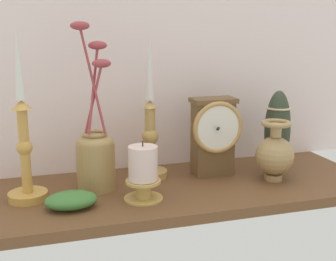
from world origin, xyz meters
TOP-DOWN VIEW (x-y plane):
  - ground_plane at (0.00, 0.00)cm, footprint 100.00×36.00cm
  - back_wall at (0.00, 18.50)cm, footprint 120.00×2.00cm
  - mantel_clock at (11.83, 5.12)cm, footprint 13.43×9.03cm
  - candlestick_tall_left at (-34.77, 0.65)cm, footprint 8.76×8.76cm
  - candlestick_tall_center at (-4.39, 8.05)cm, footprint 8.69×8.69cm
  - brass_vase_bulbous at (25.01, -3.31)cm, footprint 9.70×9.70cm
  - brass_vase_jar at (-18.98, 3.25)cm, footprint 9.19×9.19cm
  - pillar_candle_front at (-9.81, -6.45)cm, footprint 8.87×8.87cm
  - tall_ceramic_vase at (30.66, 5.50)cm, footprint 6.97×6.97cm
  - ivy_sprig at (-25.85, -7.11)cm, footprint 11.17×7.82cm

SIDE VIEW (x-z plane):
  - ground_plane at x=0.00cm, z-range -2.40..0.00cm
  - ivy_sprig at x=-25.85cm, z-range 0.00..3.67cm
  - pillar_candle_front at x=-9.81cm, z-range -0.37..13.16cm
  - brass_vase_bulbous at x=25.01cm, z-range -0.68..14.74cm
  - brass_vase_jar at x=-18.98cm, z-range -10.66..28.64cm
  - mantel_clock at x=11.83cm, z-range 0.68..21.04cm
  - tall_ceramic_vase at x=30.66cm, z-range 0.14..21.72cm
  - candlestick_tall_left at x=-34.77cm, z-range -7.00..31.09cm
  - candlestick_tall_center at x=-4.39cm, z-range -7.15..31.59cm
  - back_wall at x=0.00cm, z-range 0.00..65.00cm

